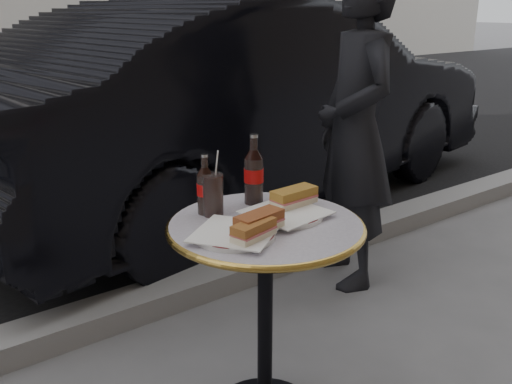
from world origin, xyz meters
TOP-DOWN VIEW (x-y plane):
  - curb at (0.00, 0.90)m, footprint 40.00×0.20m
  - bistro_table at (0.00, 0.00)m, footprint 0.62×0.62m
  - plate_left at (-0.14, -0.04)m, footprint 0.32×0.32m
  - plate_right at (0.09, 0.00)m, footprint 0.25×0.25m
  - sandwich_left_a at (-0.13, -0.11)m, footprint 0.15×0.10m
  - sandwich_left_b at (-0.08, -0.07)m, footprint 0.16×0.10m
  - sandwich_right at (0.15, 0.04)m, footprint 0.16×0.08m
  - cola_bottle_left at (-0.10, 0.18)m, footprint 0.07×0.07m
  - cola_bottle_right at (0.08, 0.17)m, footprint 0.07×0.07m
  - cola_glass at (-0.09, 0.15)m, footprint 0.08×0.08m
  - parked_car at (1.38, 1.92)m, footprint 2.21×4.49m
  - pedestrian at (1.02, 0.60)m, footprint 0.57×0.68m

SIDE VIEW (x-z plane):
  - curb at x=0.00m, z-range -0.01..0.11m
  - bistro_table at x=0.00m, z-range 0.00..0.73m
  - parked_car at x=1.38m, z-range 0.00..1.41m
  - plate_left at x=-0.14m, z-range 0.73..0.75m
  - plate_right at x=0.09m, z-range 0.73..0.75m
  - sandwich_left_a at x=-0.13m, z-range 0.75..0.79m
  - sandwich_left_b at x=-0.08m, z-range 0.75..0.80m
  - sandwich_right at x=0.15m, z-range 0.75..0.80m
  - pedestrian at x=1.02m, z-range 0.00..1.58m
  - cola_glass at x=-0.09m, z-range 0.73..0.87m
  - cola_bottle_left at x=-0.10m, z-range 0.73..0.93m
  - cola_bottle_right at x=0.08m, z-range 0.73..0.97m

